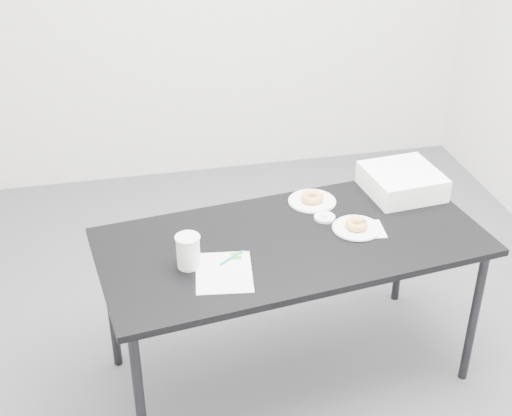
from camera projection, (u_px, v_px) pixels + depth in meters
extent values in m
plane|color=#4B4B50|center=(243.00, 352.00, 3.54)|extent=(4.00, 4.00, 0.00)
cube|color=black|center=(292.00, 242.00, 3.06)|extent=(1.73, 0.98, 0.03)
cylinder|color=black|center=(140.00, 402.00, 2.76)|extent=(0.04, 0.04, 0.72)
cylinder|color=black|center=(111.00, 304.00, 3.29)|extent=(0.04, 0.04, 0.72)
cylinder|color=black|center=(474.00, 317.00, 3.20)|extent=(0.04, 0.04, 0.72)
cylinder|color=black|center=(401.00, 243.00, 3.73)|extent=(0.04, 0.04, 0.72)
cube|color=white|center=(224.00, 272.00, 2.83)|extent=(0.26, 0.31, 0.00)
cube|color=green|center=(236.00, 256.00, 2.93)|extent=(0.05, 0.05, 0.00)
cylinder|color=#0B777F|center=(232.00, 257.00, 2.91)|extent=(0.11, 0.08, 0.01)
cube|color=white|center=(367.00, 230.00, 3.11)|extent=(0.16, 0.16, 0.00)
cylinder|color=white|center=(356.00, 228.00, 3.11)|extent=(0.21, 0.21, 0.01)
torus|color=#DB8945|center=(357.00, 224.00, 3.10)|extent=(0.12, 0.12, 0.03)
cylinder|color=white|center=(312.00, 201.00, 3.32)|extent=(0.22, 0.22, 0.01)
torus|color=#DB8945|center=(312.00, 197.00, 3.31)|extent=(0.13, 0.13, 0.03)
cylinder|color=white|center=(188.00, 251.00, 2.84)|extent=(0.09, 0.09, 0.14)
cylinder|color=silver|center=(325.00, 217.00, 3.19)|extent=(0.09, 0.09, 0.01)
cube|color=white|center=(402.00, 181.00, 3.38)|extent=(0.36, 0.36, 0.11)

